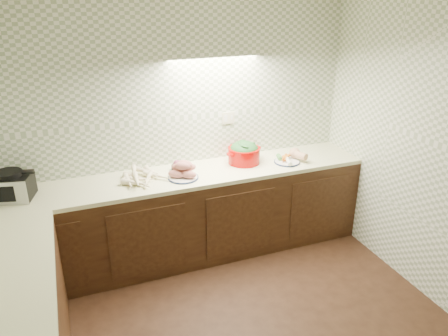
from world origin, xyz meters
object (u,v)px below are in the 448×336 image
object	(u,v)px
toaster_oven	(10,186)
dutch_oven	(244,152)
parsnip_pile	(130,178)
onion_bowl	(178,166)
sweet_potato_plate	(183,171)
veg_plate	(290,157)

from	to	relation	value
toaster_oven	dutch_oven	xyz separation A→B (m)	(2.15, 0.03, -0.01)
parsnip_pile	onion_bowl	distance (m)	0.49
parsnip_pile	dutch_oven	xyz separation A→B (m)	(1.16, 0.05, 0.07)
onion_bowl	toaster_oven	bearing A→B (deg)	-176.99
sweet_potato_plate	toaster_oven	bearing A→B (deg)	175.59
toaster_oven	onion_bowl	world-z (taller)	toaster_oven
veg_plate	dutch_oven	bearing A→B (deg)	164.35
toaster_oven	sweet_potato_plate	bearing A→B (deg)	10.27
parsnip_pile	dutch_oven	world-z (taller)	dutch_oven
parsnip_pile	onion_bowl	size ratio (longest dim) A/B	3.27
dutch_oven	veg_plate	world-z (taller)	dutch_oven
sweet_potato_plate	parsnip_pile	bearing A→B (deg)	169.22
sweet_potato_plate	veg_plate	world-z (taller)	sweet_potato_plate
dutch_oven	onion_bowl	bearing A→B (deg)	160.06
veg_plate	sweet_potato_plate	bearing A→B (deg)	-179.15
onion_bowl	veg_plate	size ratio (longest dim) A/B	0.43
toaster_oven	veg_plate	distance (m)	2.61
parsnip_pile	onion_bowl	world-z (taller)	onion_bowl
parsnip_pile	toaster_oven	bearing A→B (deg)	178.71
sweet_potato_plate	dutch_oven	bearing A→B (deg)	12.09
parsnip_pile	sweet_potato_plate	distance (m)	0.49
parsnip_pile	veg_plate	bearing A→B (deg)	-2.62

